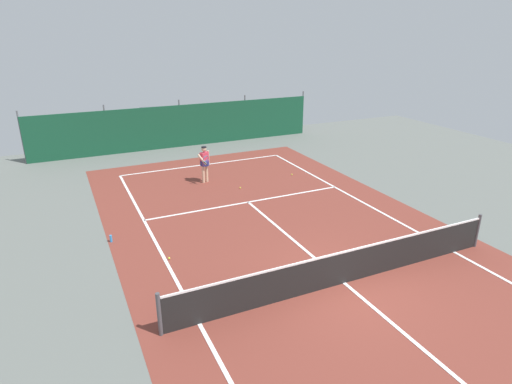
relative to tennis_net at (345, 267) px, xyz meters
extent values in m
plane|color=slate|center=(0.00, 0.00, -0.51)|extent=(36.00, 36.00, 0.00)
cube|color=brown|center=(0.00, 0.00, -0.51)|extent=(11.02, 26.60, 0.01)
cube|color=white|center=(0.00, 11.90, -0.50)|extent=(8.22, 0.10, 0.01)
cube|color=white|center=(-4.11, 0.00, -0.50)|extent=(0.10, 23.80, 0.01)
cube|color=white|center=(4.11, 0.00, -0.50)|extent=(0.10, 23.80, 0.01)
cube|color=white|center=(0.00, 6.40, -0.50)|extent=(8.22, 0.10, 0.01)
cube|color=white|center=(0.00, 0.00, -0.50)|extent=(0.10, 12.80, 0.01)
cube|color=white|center=(0.00, 11.75, -0.50)|extent=(0.10, 0.30, 0.01)
cube|color=black|center=(0.00, 0.00, -0.04)|extent=(9.92, 0.03, 0.95)
cube|color=white|center=(0.00, 0.00, 0.46)|extent=(9.92, 0.04, 0.05)
cylinder|color=#47474C|center=(-5.01, 0.00, 0.04)|extent=(0.10, 0.10, 1.10)
cylinder|color=#47474C|center=(5.01, 0.00, 0.04)|extent=(0.10, 0.10, 1.10)
cube|color=#14472D|center=(0.00, 15.89, 0.69)|extent=(16.22, 0.06, 2.40)
cylinder|color=#595B60|center=(-8.11, 15.95, 0.84)|extent=(0.08, 0.08, 2.70)
cylinder|color=#595B60|center=(-4.05, 15.95, 0.84)|extent=(0.08, 0.08, 2.70)
cylinder|color=#595B60|center=(0.00, 15.95, 0.84)|extent=(0.08, 0.08, 2.70)
cylinder|color=#595B60|center=(4.05, 15.95, 0.84)|extent=(0.08, 0.08, 2.70)
cylinder|color=#595B60|center=(8.11, 15.95, 0.84)|extent=(0.08, 0.08, 2.70)
cube|color=#234C1E|center=(0.00, 16.49, 0.04)|extent=(14.60, 0.70, 1.10)
cylinder|color=#D8AD8C|center=(-0.67, 9.45, -0.10)|extent=(0.12, 0.12, 0.82)
cylinder|color=#D8AD8C|center=(-0.86, 9.37, -0.10)|extent=(0.12, 0.12, 0.82)
cylinder|color=navy|center=(-0.77, 9.41, 0.39)|extent=(0.40, 0.40, 0.22)
cube|color=#D1384C|center=(-0.77, 9.41, 0.59)|extent=(0.41, 0.32, 0.56)
sphere|color=#D8AD8C|center=(-0.77, 9.41, 1.02)|extent=(0.22, 0.22, 0.22)
cylinder|color=black|center=(-0.77, 9.41, 1.11)|extent=(0.23, 0.23, 0.04)
cylinder|color=#D8AD8C|center=(-0.55, 9.50, 0.62)|extent=(0.09, 0.09, 0.58)
cylinder|color=#D8AD8C|center=(-0.93, 9.21, 0.62)|extent=(0.28, 0.52, 0.41)
cylinder|color=black|center=(-0.87, 8.92, 0.51)|extent=(0.13, 0.27, 0.13)
torus|color=teal|center=(-0.87, 8.92, 0.73)|extent=(0.33, 0.23, 0.29)
sphere|color=#CCDB33|center=(0.33, 8.00, -0.48)|extent=(0.07, 0.07, 0.07)
sphere|color=#CCDB33|center=(-3.98, 3.29, -0.48)|extent=(0.07, 0.07, 0.07)
sphere|color=#CCDB33|center=(3.24, 8.62, -0.48)|extent=(0.07, 0.07, 0.07)
cube|color=navy|center=(-0.81, 19.32, 0.21)|extent=(2.34, 4.40, 0.80)
cube|color=#2D333D|center=(-0.81, 19.32, 0.89)|extent=(1.77, 2.08, 0.56)
cylinder|color=black|center=(-1.53, 20.73, -0.19)|extent=(0.30, 0.66, 0.64)
cylinder|color=black|center=(0.26, 20.49, -0.19)|extent=(0.30, 0.66, 0.64)
cylinder|color=black|center=(-1.87, 18.15, -0.19)|extent=(0.30, 0.66, 0.64)
cylinder|color=black|center=(-0.09, 17.91, -0.19)|extent=(0.30, 0.66, 0.64)
cylinder|color=#338CD8|center=(-5.40, 5.18, -0.39)|extent=(0.08, 0.08, 0.24)
camera|label=1|loc=(-6.44, -8.16, 6.00)|focal=30.41mm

